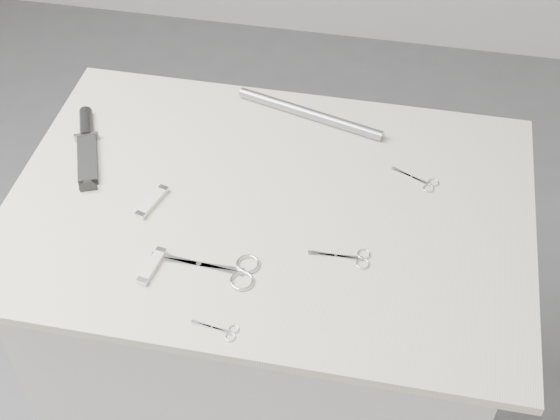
% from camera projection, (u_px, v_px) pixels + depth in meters
% --- Properties ---
extents(plinth, '(0.90, 0.60, 0.90)m').
position_uv_depth(plinth, '(271.00, 344.00, 1.83)').
color(plinth, silver).
rests_on(plinth, ground).
extents(display_board, '(1.00, 0.70, 0.02)m').
position_uv_depth(display_board, '(269.00, 207.00, 1.50)').
color(display_board, beige).
rests_on(display_board, plinth).
extents(large_shears, '(0.19, 0.08, 0.01)m').
position_uv_depth(large_shears, '(228.00, 269.00, 1.37)').
color(large_shears, silver).
rests_on(large_shears, display_board).
extents(embroidery_scissors_a, '(0.11, 0.05, 0.00)m').
position_uv_depth(embroidery_scissors_a, '(351.00, 258.00, 1.39)').
color(embroidery_scissors_a, silver).
rests_on(embroidery_scissors_a, display_board).
extents(embroidery_scissors_b, '(0.10, 0.06, 0.00)m').
position_uv_depth(embroidery_scissors_b, '(421.00, 181.00, 1.53)').
color(embroidery_scissors_b, silver).
rests_on(embroidery_scissors_b, display_board).
extents(tiny_scissors, '(0.08, 0.03, 0.00)m').
position_uv_depth(tiny_scissors, '(221.00, 330.00, 1.28)').
color(tiny_scissors, silver).
rests_on(tiny_scissors, display_board).
extents(sheathed_knife, '(0.12, 0.22, 0.03)m').
position_uv_depth(sheathed_knife, '(87.00, 143.00, 1.60)').
color(sheathed_knife, black).
rests_on(sheathed_knife, display_board).
extents(pocket_knife_a, '(0.04, 0.09, 0.01)m').
position_uv_depth(pocket_knife_a, '(152.00, 202.00, 1.48)').
color(pocket_knife_a, silver).
rests_on(pocket_knife_a, display_board).
extents(pocket_knife_b, '(0.03, 0.09, 0.01)m').
position_uv_depth(pocket_knife_b, '(152.00, 266.00, 1.37)').
color(pocket_knife_b, silver).
rests_on(pocket_knife_b, display_board).
extents(metal_rail, '(0.33, 0.11, 0.02)m').
position_uv_depth(metal_rail, '(310.00, 114.00, 1.66)').
color(metal_rail, gray).
rests_on(metal_rail, display_board).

